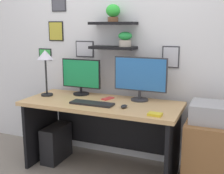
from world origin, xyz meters
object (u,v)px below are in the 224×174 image
computer_mouse (124,106)px  drawer_cabinet (209,156)px  monitor_left (81,76)px  computer_tower_left (56,143)px  printer (213,113)px  scissors_tray (155,114)px  keyboard (92,103)px  desk_lamp (45,60)px  monitor_right (140,77)px  cell_phone (108,99)px  desk (103,120)px

computer_mouse → drawer_cabinet: (0.79, 0.15, -0.43)m
monitor_left → computer_mouse: monitor_left is taller
monitor_left → drawer_cabinet: bearing=-7.3°
computer_tower_left → computer_mouse: bearing=-8.6°
printer → computer_mouse: bearing=-169.3°
monitor_left → scissors_tray: (0.97, -0.46, -0.20)m
printer → drawer_cabinet: bearing=90.0°
drawer_cabinet → printer: 0.42m
computer_mouse → computer_tower_left: computer_mouse is taller
drawer_cabinet → printer: printer is taller
monitor_left → keyboard: 0.50m
desk_lamp → computer_tower_left: (0.10, -0.00, -0.95)m
monitor_right → keyboard: 0.57m
desk_lamp → drawer_cabinet: (1.76, 0.02, -0.82)m
computer_mouse → cell_phone: (-0.28, 0.25, -0.01)m
monitor_right → keyboard: (-0.39, -0.34, -0.24)m
cell_phone → printer: 1.07m
drawer_cabinet → monitor_right: bearing=166.0°
scissors_tray → desk: bearing=154.7°
scissors_tray → drawer_cabinet: scissors_tray is taller
desk → drawer_cabinet: (1.08, -0.02, -0.21)m
desk → computer_tower_left: bearing=-176.1°
keyboard → cell_phone: bearing=77.0°
keyboard → drawer_cabinet: bearing=7.8°
monitor_right → computer_tower_left: (-0.92, -0.20, -0.80)m
desk_lamp → scissors_tray: desk_lamp is taller
keyboard → desk_lamp: desk_lamp is taller
cell_phone → computer_tower_left: size_ratio=0.35×
keyboard → computer_tower_left: keyboard is taller
keyboard → cell_phone: 0.26m
desk → cell_phone: cell_phone is taller
desk_lamp → keyboard: bearing=-12.4°
computer_mouse → monitor_right: bearing=81.1°
cell_phone → scissors_tray: size_ratio=1.17×
monitor_right → scissors_tray: 0.59m
scissors_tray → computer_tower_left: size_ratio=0.30×
monitor_right → desk_lamp: bearing=-168.9°
computer_tower_left → drawer_cabinet: bearing=0.6°
monitor_left → scissors_tray: bearing=-25.2°
keyboard → scissors_tray: 0.68m
cell_phone → scissors_tray: 0.72m
desk → monitor_right: bearing=25.2°
desk_lamp → drawer_cabinet: 1.94m
keyboard → scissors_tray: scissors_tray is taller
drawer_cabinet → desk_lamp: bearing=-179.5°
desk → keyboard: size_ratio=3.69×
monitor_right → keyboard: size_ratio=1.27×
keyboard → cell_phone: keyboard is taller
scissors_tray → computer_tower_left: (-1.20, 0.26, -0.56)m
monitor_left → printer: monitor_left is taller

